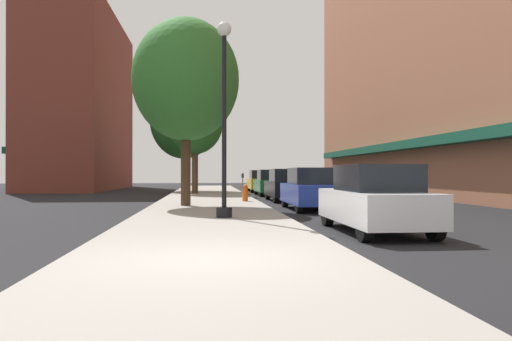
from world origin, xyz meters
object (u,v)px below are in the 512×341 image
object	(u,v)px
tree_near	(186,80)
car_white	(375,200)
tree_mid	(184,120)
lamppost	(224,115)
tree_far	(195,122)
car_green	(271,183)
car_yellow	(261,181)
car_blue	(311,189)
parking_meter_near	(243,181)
car_black	(287,186)
fire_hydrant	(245,193)

from	to	relation	value
tree_near	car_white	size ratio (longest dim) A/B	1.79
tree_mid	car_white	distance (m)	26.55
lamppost	tree_mid	xyz separation A→B (m)	(-2.23, 22.32, 2.19)
lamppost	tree_far	bearing A→B (deg)	94.21
car_white	car_green	bearing A→B (deg)	89.45
tree_far	car_yellow	xyz separation A→B (m)	(4.85, 4.89, -3.97)
car_blue	car_green	size ratio (longest dim) A/B	1.00
parking_meter_near	car_yellow	xyz separation A→B (m)	(1.95, 7.88, -0.14)
car_black	lamppost	bearing A→B (deg)	-108.52
lamppost	parking_meter_near	size ratio (longest dim) A/B	4.50
car_blue	car_yellow	world-z (taller)	same
tree_near	car_yellow	xyz separation A→B (m)	(4.95, 16.79, -4.48)
car_white	car_blue	world-z (taller)	same
tree_near	car_green	world-z (taller)	tree_near
car_blue	parking_meter_near	bearing A→B (deg)	100.74
car_white	car_yellow	bearing A→B (deg)	89.45
tree_mid	lamppost	bearing A→B (deg)	-84.29
tree_far	fire_hydrant	bearing A→B (deg)	-74.07
lamppost	car_yellow	distance (m)	22.75
car_blue	car_black	size ratio (longest dim) A/B	1.00
lamppost	tree_far	distance (m)	17.57
fire_hydrant	car_white	xyz separation A→B (m)	(2.27, -11.58, 0.29)
parking_meter_near	tree_near	xyz separation A→B (m)	(-3.00, -8.90, 4.34)
lamppost	car_yellow	bearing A→B (deg)	80.93
car_white	car_yellow	size ratio (longest dim) A/B	1.00
parking_meter_near	car_yellow	world-z (taller)	car_yellow
tree_mid	car_green	bearing A→B (deg)	-45.39
tree_far	car_green	bearing A→B (deg)	-11.67
parking_meter_near	car_green	size ratio (longest dim) A/B	0.30
car_blue	car_black	distance (m)	5.96
tree_far	car_green	size ratio (longest dim) A/B	1.58
tree_far	tree_near	bearing A→B (deg)	-90.47
car_yellow	tree_mid	bearing A→B (deg)	179.84
car_blue	car_white	bearing A→B (deg)	-90.03
car_white	car_blue	bearing A→B (deg)	89.45
car_white	car_yellow	distance (m)	25.51
lamppost	car_white	distance (m)	5.34
tree_mid	tree_far	world-z (taller)	tree_mid
car_blue	car_yellow	xyz separation A→B (m)	(0.00, 18.13, 0.00)
tree_mid	car_white	xyz separation A→B (m)	(5.80, -25.50, -4.58)
fire_hydrant	tree_near	world-z (taller)	tree_near
lamppost	car_black	bearing A→B (deg)	70.66
lamppost	car_blue	bearing A→B (deg)	49.71
car_green	car_yellow	size ratio (longest dim) A/B	1.00
tree_far	car_blue	distance (m)	14.65
tree_near	fire_hydrant	bearing A→B (deg)	46.82
lamppost	fire_hydrant	world-z (taller)	lamppost
tree_far	car_yellow	distance (m)	7.95
fire_hydrant	car_green	distance (m)	8.36
car_white	car_green	world-z (taller)	same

